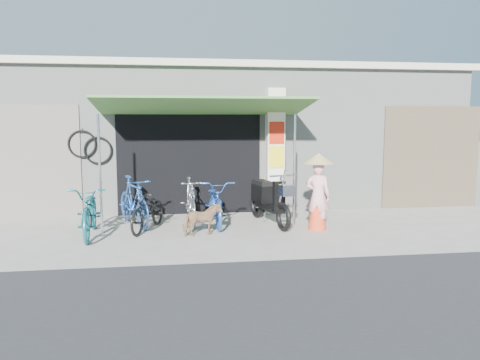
{
  "coord_description": "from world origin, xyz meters",
  "views": [
    {
      "loc": [
        -1.56,
        -8.61,
        2.22
      ],
      "look_at": [
        -0.2,
        1.0,
        1.0
      ],
      "focal_mm": 35.0,
      "sensor_mm": 36.0,
      "label": 1
    }
  ],
  "objects": [
    {
      "name": "nun",
      "position": [
        1.35,
        0.54,
        0.8
      ],
      "size": [
        0.64,
        0.64,
        1.59
      ],
      "rotation": [
        0.0,
        0.0,
        2.58
      ],
      "color": "pink",
      "rests_on": "ground"
    },
    {
      "name": "street_dog",
      "position": [
        -1.04,
        0.31,
        0.32
      ],
      "size": [
        0.82,
        0.56,
        0.63
      ],
      "primitive_type": "imported",
      "rotation": [
        0.0,
        0.0,
        1.89
      ],
      "color": "#A18D55",
      "rests_on": "ground"
    },
    {
      "name": "awning",
      "position": [
        -0.9,
        1.63,
        2.51
      ],
      "size": [
        4.6,
        1.88,
        2.72
      ],
      "color": "#3D6E31",
      "rests_on": "ground"
    },
    {
      "name": "shop_pillar",
      "position": [
        0.85,
        2.45,
        1.5
      ],
      "size": [
        0.42,
        0.44,
        3.0
      ],
      "color": "beige",
      "rests_on": "ground"
    },
    {
      "name": "moped",
      "position": [
        0.45,
        1.23,
        0.52
      ],
      "size": [
        0.72,
        2.01,
        1.15
      ],
      "rotation": [
        0.0,
        0.0,
        0.21
      ],
      "color": "black",
      "rests_on": "ground"
    },
    {
      "name": "bike_teal",
      "position": [
        -3.18,
        0.59,
        0.5
      ],
      "size": [
        0.8,
        1.95,
        1.0
      ],
      "primitive_type": "imported",
      "rotation": [
        0.0,
        0.0,
        0.07
      ],
      "color": "#165B63",
      "rests_on": "ground"
    },
    {
      "name": "road_strip",
      "position": [
        0.0,
        -4.5,
        0.01
      ],
      "size": [
        80.0,
        6.0,
        0.01
      ],
      "primitive_type": "cube",
      "color": "#313234",
      "rests_on": "ground"
    },
    {
      "name": "bike_navy",
      "position": [
        -0.69,
        1.26,
        0.5
      ],
      "size": [
        0.72,
        1.92,
        1.0
      ],
      "primitive_type": "imported",
      "rotation": [
        0.0,
        0.0,
        0.03
      ],
      "color": "#224B9F",
      "rests_on": "ground"
    },
    {
      "name": "neighbour_left",
      "position": [
        -5.0,
        2.59,
        1.3
      ],
      "size": [
        2.6,
        0.06,
        2.6
      ],
      "primitive_type": "cube",
      "color": "#6B665B",
      "rests_on": "ground"
    },
    {
      "name": "neighbour_right",
      "position": [
        5.0,
        2.59,
        1.3
      ],
      "size": [
        2.6,
        0.06,
        2.6
      ],
      "primitive_type": "cube",
      "color": "brown",
      "rests_on": "ground"
    },
    {
      "name": "bicycle_shop",
      "position": [
        -0.0,
        5.09,
        1.83
      ],
      "size": [
        12.3,
        5.3,
        3.66
      ],
      "color": "#989D95",
      "rests_on": "ground"
    },
    {
      "name": "bike_silver",
      "position": [
        -1.22,
        1.51,
        0.5
      ],
      "size": [
        0.58,
        1.7,
        1.01
      ],
      "primitive_type": "imported",
      "rotation": [
        0.0,
        0.0,
        0.07
      ],
      "color": "#A7A7AC",
      "rests_on": "ground"
    },
    {
      "name": "bike_black",
      "position": [
        -2.1,
        0.92,
        0.42
      ],
      "size": [
        1.06,
        1.68,
        0.83
      ],
      "primitive_type": "imported",
      "rotation": [
        0.0,
        0.0,
        -0.34
      ],
      "color": "black",
      "rests_on": "ground"
    },
    {
      "name": "bike_blue",
      "position": [
        -2.43,
        1.41,
        0.53
      ],
      "size": [
        1.16,
        1.82,
        1.06
      ],
      "primitive_type": "imported",
      "rotation": [
        0.0,
        0.0,
        0.41
      ],
      "color": "navy",
      "rests_on": "ground"
    },
    {
      "name": "ground",
      "position": [
        0.0,
        0.0,
        0.0
      ],
      "size": [
        80.0,
        80.0,
        0.0
      ],
      "primitive_type": "plane",
      "color": "#A49D94",
      "rests_on": "ground"
    }
  ]
}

